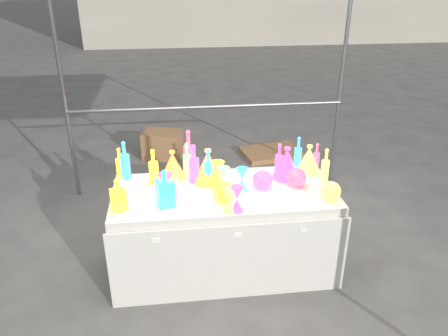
{
  "coord_description": "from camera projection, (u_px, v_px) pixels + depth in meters",
  "views": [
    {
      "loc": [
        -0.38,
        -3.11,
        2.42
      ],
      "look_at": [
        0.0,
        0.0,
        0.95
      ],
      "focal_mm": 35.0,
      "sensor_mm": 36.0,
      "label": 1
    }
  ],
  "objects": [
    {
      "name": "bottle_1",
      "position": [
        125.0,
        160.0,
        3.67
      ],
      "size": [
        0.08,
        0.08,
        0.34
      ],
      "primitive_type": null,
      "rotation": [
        0.0,
        0.0,
        0.05
      ],
      "color": "green",
      "rests_on": "display_table"
    },
    {
      "name": "lampshade_2",
      "position": [
        287.0,
        163.0,
        3.7
      ],
      "size": [
        0.29,
        0.29,
        0.28
      ],
      "primitive_type": null,
      "rotation": [
        0.0,
        0.0,
        0.29
      ],
      "color": "#1C61A4",
      "rests_on": "display_table"
    },
    {
      "name": "hourglass_1",
      "position": [
        237.0,
        199.0,
        3.21
      ],
      "size": [
        0.13,
        0.13,
        0.2
      ],
      "primitive_type": null,
      "rotation": [
        0.0,
        0.0,
        -0.38
      ],
      "color": "#1C61A4",
      "rests_on": "display_table"
    },
    {
      "name": "globe_0",
      "position": [
        224.0,
        192.0,
        3.37
      ],
      "size": [
        0.2,
        0.2,
        0.13
      ],
      "primitive_type": null,
      "rotation": [
        0.0,
        0.0,
        0.23
      ],
      "color": "#CE3F13",
      "rests_on": "display_table"
    },
    {
      "name": "bottle_3",
      "position": [
        194.0,
        163.0,
        3.61
      ],
      "size": [
        0.1,
        0.1,
        0.34
      ],
      "primitive_type": null,
      "rotation": [
        0.0,
        0.0,
        -0.25
      ],
      "color": "#1C61A4",
      "rests_on": "display_table"
    },
    {
      "name": "bottle_6",
      "position": [
        153.0,
        166.0,
        3.59
      ],
      "size": [
        0.1,
        0.1,
        0.31
      ],
      "primitive_type": null,
      "rotation": [
        0.0,
        0.0,
        0.41
      ],
      "color": "#CE3F13",
      "rests_on": "display_table"
    },
    {
      "name": "decanter_0",
      "position": [
        118.0,
        195.0,
        3.21
      ],
      "size": [
        0.13,
        0.13,
        0.26
      ],
      "primitive_type": null,
      "rotation": [
        0.0,
        0.0,
        0.39
      ],
      "color": "#CE3F13",
      "rests_on": "display_table"
    },
    {
      "name": "globe_2",
      "position": [
        296.0,
        178.0,
        3.59
      ],
      "size": [
        0.21,
        0.21,
        0.14
      ],
      "primitive_type": null,
      "rotation": [
        0.0,
        0.0,
        -0.27
      ],
      "color": "#FF5A1A",
      "rests_on": "display_table"
    },
    {
      "name": "globe_3",
      "position": [
        263.0,
        181.0,
        3.55
      ],
      "size": [
        0.21,
        0.21,
        0.13
      ],
      "primitive_type": null,
      "rotation": [
        0.0,
        0.0,
        0.34
      ],
      "color": "#1C61A4",
      "rests_on": "display_table"
    },
    {
      "name": "bottle_2",
      "position": [
        189.0,
        152.0,
        3.74
      ],
      "size": [
        0.1,
        0.1,
        0.4
      ],
      "primitive_type": null,
      "rotation": [
        0.0,
        0.0,
        -0.12
      ],
      "color": "#FF5A1A",
      "rests_on": "display_table"
    },
    {
      "name": "display_table",
      "position": [
        224.0,
        230.0,
        3.69
      ],
      "size": [
        1.84,
        0.83,
        0.75
      ],
      "color": "silver",
      "rests_on": "ground"
    },
    {
      "name": "lampshade_1",
      "position": [
        208.0,
        166.0,
        3.63
      ],
      "size": [
        0.28,
        0.28,
        0.29
      ],
      "primitive_type": null,
      "rotation": [
        0.0,
        0.0,
        -0.15
      ],
      "color": "yellow",
      "rests_on": "display_table"
    },
    {
      "name": "cardboard_box_closed",
      "position": [
        163.0,
        144.0,
        5.95
      ],
      "size": [
        0.58,
        0.48,
        0.36
      ],
      "primitive_type": "cube",
      "rotation": [
        0.0,
        0.0,
        -0.27
      ],
      "color": "#996C45",
      "rests_on": "ground"
    },
    {
      "name": "bottle_8",
      "position": [
        298.0,
        152.0,
        3.88
      ],
      "size": [
        0.09,
        0.09,
        0.3
      ],
      "primitive_type": null,
      "rotation": [
        0.0,
        0.0,
        -0.38
      ],
      "color": "green",
      "rests_on": "display_table"
    },
    {
      "name": "hourglass_2",
      "position": [
        229.0,
        200.0,
        3.2
      ],
      "size": [
        0.11,
        0.11,
        0.19
      ],
      "primitive_type": null,
      "rotation": [
        0.0,
        0.0,
        -0.22
      ],
      "color": "#137A6D",
      "rests_on": "display_table"
    },
    {
      "name": "cardboard_box_flat",
      "position": [
        271.0,
        152.0,
        6.07
      ],
      "size": [
        0.88,
        0.7,
        0.07
      ],
      "primitive_type": "cube",
      "rotation": [
        0.0,
        0.0,
        0.18
      ],
      "color": "#996C45",
      "rests_on": "ground"
    },
    {
      "name": "ground",
      "position": [
        224.0,
        265.0,
        3.86
      ],
      "size": [
        80.0,
        80.0,
        0.0
      ],
      "primitive_type": "plane",
      "color": "slate",
      "rests_on": "ground"
    },
    {
      "name": "globe_1",
      "position": [
        330.0,
        191.0,
        3.39
      ],
      "size": [
        0.17,
        0.17,
        0.13
      ],
      "primitive_type": null,
      "rotation": [
        0.0,
        0.0,
        -0.09
      ],
      "color": "#137A6D",
      "rests_on": "display_table"
    },
    {
      "name": "hourglass_3",
      "position": [
        223.0,
        180.0,
        3.47
      ],
      "size": [
        0.11,
        0.11,
        0.21
      ],
      "primitive_type": null,
      "rotation": [
        0.0,
        0.0,
        -0.01
      ],
      "color": "#B724A2",
      "rests_on": "display_table"
    },
    {
      "name": "hourglass_0",
      "position": [
        166.0,
        188.0,
        3.33
      ],
      "size": [
        0.15,
        0.15,
        0.23
      ],
      "primitive_type": null,
      "rotation": [
        0.0,
        0.0,
        -0.3
      ],
      "color": "#FF5A1A",
      "rests_on": "display_table"
    },
    {
      "name": "hourglass_4",
      "position": [
        218.0,
        174.0,
        3.56
      ],
      "size": [
        0.11,
        0.11,
        0.22
      ],
      "primitive_type": null,
      "rotation": [
        0.0,
        0.0,
        -0.01
      ],
      "color": "#CE3F13",
      "rests_on": "display_table"
    },
    {
      "name": "lampshade_0",
      "position": [
        173.0,
        164.0,
        3.7
      ],
      "size": [
        0.25,
        0.25,
        0.25
      ],
      "primitive_type": null,
      "rotation": [
        0.0,
        0.0,
        -0.19
      ],
      "color": "yellow",
      "rests_on": "display_table"
    },
    {
      "name": "bottle_10",
      "position": [
        279.0,
        160.0,
        3.71
      ],
      "size": [
        0.07,
        0.07,
        0.31
      ],
      "primitive_type": null,
      "rotation": [
        0.0,
        0.0,
        0.04
      ],
      "color": "#1C61A4",
      "rests_on": "display_table"
    },
    {
      "name": "bottle_11",
      "position": [
        325.0,
        165.0,
        3.63
      ],
      "size": [
        0.08,
        0.08,
        0.3
      ],
      "primitive_type": null,
      "rotation": [
        0.0,
        0.0,
        0.14
      ],
      "color": "#137A6D",
      "rests_on": "display_table"
    },
    {
      "name": "decanter_2",
      "position": [
        165.0,
        188.0,
        3.26
      ],
      "size": [
        0.16,
        0.16,
        0.3
      ],
      "primitive_type": null,
      "rotation": [
        0.0,
        0.0,
        0.28
      ],
      "color": "green",
      "rests_on": "display_table"
    },
    {
      "name": "hourglass_5",
      "position": [
        242.0,
        179.0,
        3.5
      ],
      "size": [
        0.12,
        0.12,
        0.2
      ],
      "primitive_type": null,
      "rotation": [
        0.0,
        0.0,
        -0.3
      ],
      "color": "green",
      "rests_on": "display_table"
    },
    {
      "name": "lampshade_3",
      "position": [
        309.0,
        159.0,
        3.81
      ],
      "size": [
        0.24,
        0.24,
        0.25
      ],
      "primitive_type": null,
      "rotation": [
        0.0,
        0.0,
        -0.13
      ],
      "color": "#137A6D",
      "rests_on": "display_table"
    },
    {
      "name": "bottle_7",
      "position": [
        208.0,
        167.0,
        3.58
      ],
      "size": [
        0.09,
        0.09,
        0.32
      ],
      "primitive_type": null,
      "rotation": [
        0.0,
        0.0,
        -0.19
      ],
      "color": "green",
      "rests_on": "display_table"
    },
    {
      "name": "bottle_9",
      "position": [
        316.0,
        157.0,
        3.85
      ],
      "size": [
        0.06,
        0.06,
        0.25
      ],
      "primitive_type": null,
      "rotation": [
        0.0,
        0.0,
        0.15
      ],
      "color": "#FF5A1A",
      "rests_on": "display_table"
    },
    {
      "name": "decanter_1",
      "position": [
        169.0,
        188.0,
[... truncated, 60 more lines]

